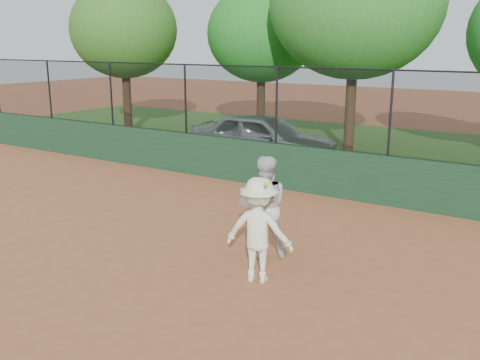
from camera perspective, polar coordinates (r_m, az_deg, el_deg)
The scene contains 10 objects.
ground at distance 9.57m, azimuth -11.34°, elevation -9.12°, with size 80.00×80.00×0.00m, color #A85B36.
back_wall at distance 14.09m, azimuth 5.58°, elevation 1.32°, with size 26.00×0.20×1.20m, color #1C3E23.
grass_strip at distance 19.64m, azimuth 13.56°, elevation 2.94°, with size 36.00×12.00×0.01m, color #28531A.
parked_car at distance 17.07m, azimuth 2.54°, elevation 4.44°, with size 1.94×4.82×1.64m, color #B2B7BC.
player_second at distance 9.61m, azimuth 2.54°, elevation -2.85°, with size 0.90×0.70×1.86m, color silver.
player_main at distance 8.61m, azimuth 2.04°, elevation -5.35°, with size 1.23×0.86×1.80m.
fence_assembly at distance 13.82m, azimuth 5.64°, elevation 7.95°, with size 26.00×0.06×2.00m.
tree_0 at distance 23.38m, azimuth -12.32°, elevation 15.38°, with size 4.59×4.18×6.29m.
tree_1 at distance 22.43m, azimuth 2.31°, elevation 15.34°, with size 4.55×4.14×6.11m.
tree_2 at distance 19.15m, azimuth 12.23°, elevation 18.00°, with size 5.90×5.36×7.63m.
Camera 1 is at (6.19, -6.25, 3.78)m, focal length 40.00 mm.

